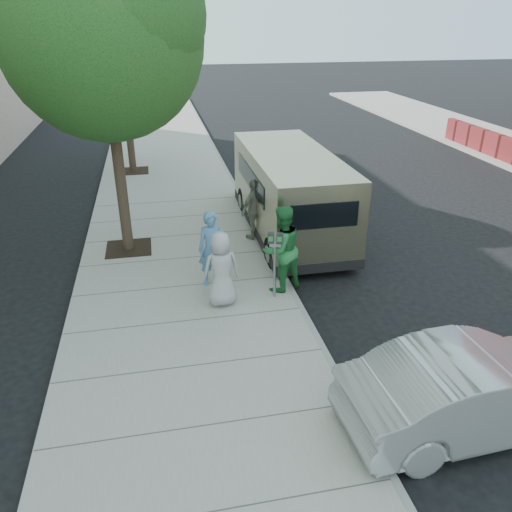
{
  "coord_description": "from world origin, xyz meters",
  "views": [
    {
      "loc": [
        -1.38,
        -10.32,
        5.85
      ],
      "look_at": [
        0.59,
        -0.7,
        1.1
      ],
      "focal_mm": 35.0,
      "sensor_mm": 36.0,
      "label": 1
    }
  ],
  "objects_px": {
    "person_striped_polo": "(255,209)",
    "tree_far": "(121,45)",
    "person_officer": "(212,249)",
    "person_gray_shirt": "(221,269)",
    "tree_near": "(104,30)",
    "parking_meter": "(275,251)",
    "van": "(289,191)",
    "sedan": "(479,389)",
    "person_green_shirt": "(281,249)"
  },
  "relations": [
    {
      "from": "person_green_shirt",
      "to": "person_striped_polo",
      "type": "distance_m",
      "value": 2.98
    },
    {
      "from": "parking_meter",
      "to": "sedan",
      "type": "height_order",
      "value": "parking_meter"
    },
    {
      "from": "tree_far",
      "to": "person_green_shirt",
      "type": "xyz_separation_m",
      "value": [
        3.45,
        -10.57,
        -3.73
      ]
    },
    {
      "from": "tree_far",
      "to": "person_green_shirt",
      "type": "relative_size",
      "value": 3.23
    },
    {
      "from": "van",
      "to": "parking_meter",
      "type": "bearing_deg",
      "value": -109.04
    },
    {
      "from": "tree_far",
      "to": "sedan",
      "type": "distance_m",
      "value": 16.63
    },
    {
      "from": "tree_near",
      "to": "tree_far",
      "type": "height_order",
      "value": "tree_near"
    },
    {
      "from": "tree_near",
      "to": "sedan",
      "type": "distance_m",
      "value": 10.48
    },
    {
      "from": "person_green_shirt",
      "to": "person_officer",
      "type": "bearing_deg",
      "value": -45.69
    },
    {
      "from": "person_gray_shirt",
      "to": "person_striped_polo",
      "type": "height_order",
      "value": "person_striped_polo"
    },
    {
      "from": "van",
      "to": "person_green_shirt",
      "type": "xyz_separation_m",
      "value": [
        -1.1,
        -3.5,
        -0.13
      ]
    },
    {
      "from": "tree_near",
      "to": "person_green_shirt",
      "type": "bearing_deg",
      "value": -40.67
    },
    {
      "from": "van",
      "to": "sedan",
      "type": "distance_m",
      "value": 8.16
    },
    {
      "from": "parking_meter",
      "to": "person_officer",
      "type": "relative_size",
      "value": 0.87
    },
    {
      "from": "tree_far",
      "to": "person_striped_polo",
      "type": "bearing_deg",
      "value": -65.55
    },
    {
      "from": "person_officer",
      "to": "person_gray_shirt",
      "type": "height_order",
      "value": "person_officer"
    },
    {
      "from": "tree_far",
      "to": "person_gray_shirt",
      "type": "height_order",
      "value": "tree_far"
    },
    {
      "from": "person_officer",
      "to": "person_gray_shirt",
      "type": "bearing_deg",
      "value": -82.14
    },
    {
      "from": "person_gray_shirt",
      "to": "person_striped_polo",
      "type": "distance_m",
      "value": 3.64
    },
    {
      "from": "tree_near",
      "to": "parking_meter",
      "type": "xyz_separation_m",
      "value": [
        3.22,
        -3.3,
        -4.27
      ]
    },
    {
      "from": "tree_near",
      "to": "person_green_shirt",
      "type": "distance_m",
      "value": 6.33
    },
    {
      "from": "sedan",
      "to": "van",
      "type": "bearing_deg",
      "value": 2.97
    },
    {
      "from": "person_green_shirt",
      "to": "person_striped_polo",
      "type": "xyz_separation_m",
      "value": [
        0.0,
        2.97,
        -0.15
      ]
    },
    {
      "from": "van",
      "to": "person_striped_polo",
      "type": "relative_size",
      "value": 3.82
    },
    {
      "from": "tree_far",
      "to": "person_officer",
      "type": "height_order",
      "value": "tree_far"
    },
    {
      "from": "tree_near",
      "to": "person_striped_polo",
      "type": "height_order",
      "value": "tree_near"
    },
    {
      "from": "tree_far",
      "to": "person_green_shirt",
      "type": "height_order",
      "value": "tree_far"
    },
    {
      "from": "person_officer",
      "to": "parking_meter",
      "type": "bearing_deg",
      "value": -31.96
    },
    {
      "from": "person_gray_shirt",
      "to": "sedan",
      "type": "bearing_deg",
      "value": 121.09
    },
    {
      "from": "tree_near",
      "to": "tree_far",
      "type": "bearing_deg",
      "value": 90.0
    },
    {
      "from": "person_gray_shirt",
      "to": "tree_near",
      "type": "bearing_deg",
      "value": -66.14
    },
    {
      "from": "parking_meter",
      "to": "person_gray_shirt",
      "type": "distance_m",
      "value": 1.22
    },
    {
      "from": "sedan",
      "to": "person_gray_shirt",
      "type": "xyz_separation_m",
      "value": [
        -3.37,
        4.21,
        0.28
      ]
    },
    {
      "from": "person_striped_polo",
      "to": "parking_meter",
      "type": "bearing_deg",
      "value": 51.52
    },
    {
      "from": "tree_far",
      "to": "person_striped_polo",
      "type": "distance_m",
      "value": 9.2
    },
    {
      "from": "sedan",
      "to": "person_green_shirt",
      "type": "xyz_separation_m",
      "value": [
        -1.96,
        4.6,
        0.45
      ]
    },
    {
      "from": "person_officer",
      "to": "tree_far",
      "type": "bearing_deg",
      "value": 104.21
    },
    {
      "from": "person_officer",
      "to": "person_gray_shirt",
      "type": "distance_m",
      "value": 0.94
    },
    {
      "from": "parking_meter",
      "to": "person_gray_shirt",
      "type": "relative_size",
      "value": 0.93
    },
    {
      "from": "tree_far",
      "to": "person_striped_polo",
      "type": "relative_size",
      "value": 3.78
    },
    {
      "from": "tree_far",
      "to": "tree_near",
      "type": "bearing_deg",
      "value": -90.0
    },
    {
      "from": "van",
      "to": "person_striped_polo",
      "type": "height_order",
      "value": "van"
    },
    {
      "from": "tree_far",
      "to": "van",
      "type": "distance_m",
      "value": 9.15
    },
    {
      "from": "van",
      "to": "sedan",
      "type": "xyz_separation_m",
      "value": [
        0.85,
        -8.1,
        -0.58
      ]
    },
    {
      "from": "parking_meter",
      "to": "sedan",
      "type": "bearing_deg",
      "value": -45.98
    },
    {
      "from": "person_striped_polo",
      "to": "tree_far",
      "type": "bearing_deg",
      "value": -100.06
    },
    {
      "from": "tree_far",
      "to": "person_gray_shirt",
      "type": "distance_m",
      "value": 11.8
    },
    {
      "from": "person_striped_polo",
      "to": "person_officer",
      "type": "bearing_deg",
      "value": 23.93
    },
    {
      "from": "tree_near",
      "to": "person_officer",
      "type": "xyz_separation_m",
      "value": [
        1.97,
        -2.42,
        -4.51
      ]
    },
    {
      "from": "tree_far",
      "to": "person_officer",
      "type": "distance_m",
      "value": 10.91
    }
  ]
}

